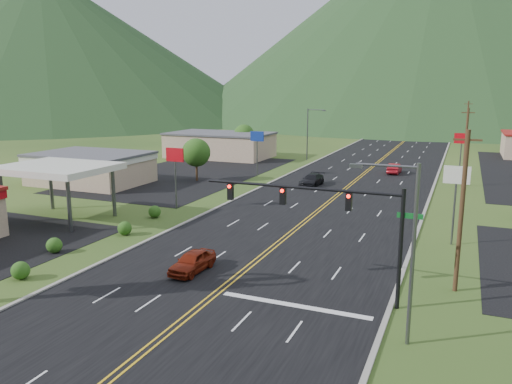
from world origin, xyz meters
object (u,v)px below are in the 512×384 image
at_px(streetlight_west, 309,131).
at_px(streetlight_east, 407,242).
at_px(gas_canopy, 57,169).
at_px(car_red_far, 394,169).
at_px(car_red_near, 192,262).
at_px(car_dark_mid, 312,180).
at_px(traffic_signal, 331,211).

bearing_deg(streetlight_west, streetlight_east, -69.14).
bearing_deg(gas_canopy, car_red_far, 56.56).
distance_m(streetlight_east, car_red_near, 15.71).
height_order(gas_canopy, car_red_near, gas_canopy).
bearing_deg(streetlight_east, car_red_near, 162.57).
distance_m(streetlight_east, streetlight_west, 64.21).
bearing_deg(car_red_near, streetlight_east, -14.88).
height_order(streetlight_east, gas_canopy, streetlight_east).
relative_size(car_red_near, car_dark_mid, 0.83).
bearing_deg(gas_canopy, car_red_near, -21.71).
distance_m(traffic_signal, car_red_near, 10.73).
height_order(streetlight_west, car_dark_mid, streetlight_west).
xyz_separation_m(streetlight_east, car_red_far, (-7.08, 51.51, -4.43)).
relative_size(traffic_signal, streetlight_east, 1.46).
bearing_deg(car_red_far, streetlight_east, 98.96).
height_order(car_red_near, car_red_far, car_red_far).
xyz_separation_m(traffic_signal, car_red_far, (-2.39, 47.52, -4.58)).
height_order(car_red_near, car_dark_mid, car_dark_mid).
bearing_deg(streetlight_east, traffic_signal, 139.61).
height_order(traffic_signal, streetlight_east, streetlight_east).
bearing_deg(streetlight_west, traffic_signal, -72.03).
distance_m(car_red_near, car_red_far, 47.56).
distance_m(car_dark_mid, car_red_far, 16.40).
bearing_deg(gas_canopy, streetlight_west, 77.87).
relative_size(traffic_signal, car_red_far, 2.89).
xyz_separation_m(car_dark_mid, car_red_far, (8.59, 13.97, 0.00)).
bearing_deg(car_dark_mid, gas_canopy, -120.84).
distance_m(traffic_signal, streetlight_east, 6.17).
height_order(car_dark_mid, car_red_far, car_red_far).
relative_size(traffic_signal, gas_canopy, 1.31).
height_order(traffic_signal, car_red_far, traffic_signal).
bearing_deg(streetlight_east, streetlight_west, 110.86).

